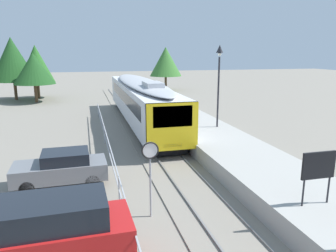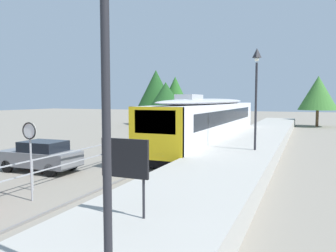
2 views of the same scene
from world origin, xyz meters
name	(u,v)px [view 2 (image 2 of 2)]	position (x,y,z in m)	size (l,w,h in m)	color
ground_plane	(150,153)	(-3.00, 22.00, 0.00)	(160.00, 160.00, 0.00)	gray
track_rails	(193,155)	(0.00, 22.00, 0.03)	(3.20, 60.00, 0.14)	gray
commuter_train	(210,119)	(0.00, 26.17, 2.15)	(2.82, 19.88, 3.74)	silver
station_platform	(244,152)	(3.25, 22.00, 0.45)	(3.90, 60.00, 0.90)	#A8A59E
platform_lamp_near_end	(105,21)	(4.12, 6.00, 4.62)	(0.34, 0.34, 5.35)	#232328
platform_lamp_mid_platform	(256,80)	(4.12, 20.10, 4.62)	(0.34, 0.34, 5.35)	#232328
platform_notice_board	(125,161)	(2.77, 8.78, 2.19)	(1.20, 0.08, 1.80)	#232328
speed_limit_sign	(30,142)	(-2.30, 10.94, 2.12)	(0.61, 0.10, 2.81)	#9EA0A5
carpark_fence	(32,168)	(-3.30, 12.00, 0.91)	(0.06, 36.06, 1.25)	#9EA0A5
parked_hatchback_grey	(41,156)	(-5.54, 14.77, 0.79)	(4.05, 1.87, 1.53)	slate
tree_behind_carpark	(156,89)	(-12.68, 43.85, 4.94)	(5.34, 5.34, 7.59)	brown
tree_behind_station_far	(318,93)	(7.92, 49.29, 4.39)	(4.90, 4.90, 6.59)	brown
tree_distant_left	(166,96)	(-9.94, 40.89, 3.94)	(4.66, 4.66, 5.74)	brown
tree_distant_centre	(175,94)	(-10.13, 44.66, 4.33)	(4.42, 4.42, 6.69)	brown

